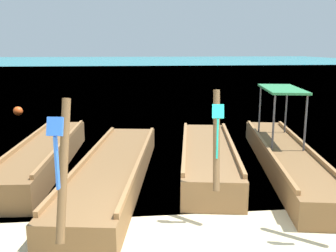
% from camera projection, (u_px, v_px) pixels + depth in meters
% --- Properties ---
extents(sea_water, '(120.00, 120.00, 0.00)m').
position_uv_depth(sea_water, '(132.00, 65.00, 65.47)').
color(sea_water, teal).
rests_on(sea_water, ground).
extents(longtail_boat_violet_ribbon, '(1.42, 6.52, 2.93)m').
position_uv_depth(longtail_boat_violet_ribbon, '(44.00, 156.00, 9.77)').
color(longtail_boat_violet_ribbon, brown).
rests_on(longtail_boat_violet_ribbon, ground).
extents(longtail_boat_blue_ribbon, '(2.34, 7.19, 2.44)m').
position_uv_depth(longtail_boat_blue_ribbon, '(114.00, 171.00, 8.69)').
color(longtail_boat_blue_ribbon, brown).
rests_on(longtail_boat_blue_ribbon, ground).
extents(longtail_boat_turquoise_ribbon, '(2.14, 5.83, 2.37)m').
position_uv_depth(longtail_boat_turquoise_ribbon, '(208.00, 157.00, 9.63)').
color(longtail_boat_turquoise_ribbon, brown).
rests_on(longtail_boat_turquoise_ribbon, ground).
extents(longtail_boat_green_ribbon, '(2.35, 7.38, 2.55)m').
position_uv_depth(longtail_boat_green_ribbon, '(285.00, 156.00, 9.69)').
color(longtail_boat_green_ribbon, brown).
rests_on(longtail_boat_green_ribbon, ground).
extents(mooring_buoy_near, '(0.43, 0.43, 0.43)m').
position_uv_depth(mooring_buoy_near, '(18.00, 111.00, 17.29)').
color(mooring_buoy_near, '#EA5119').
rests_on(mooring_buoy_near, sea_water).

